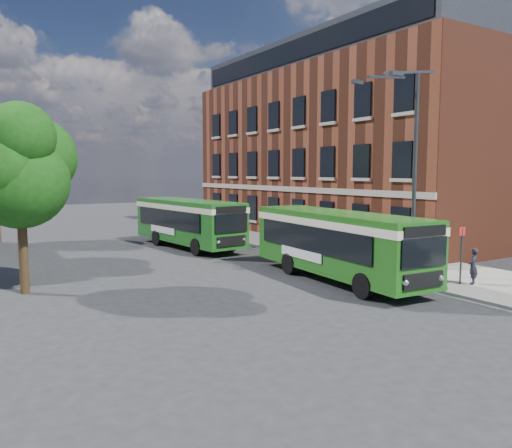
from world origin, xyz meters
TOP-DOWN VIEW (x-y plane):
  - ground at (0.00, 0.00)m, footprint 120.00×120.00m
  - pavement at (7.00, 8.00)m, footprint 6.00×48.00m
  - kerb_line at (3.95, 8.00)m, footprint 0.12×48.00m
  - brick_office at (14.00, 12.00)m, footprint 12.10×26.00m
  - street_lamp at (4.84, -2.00)m, footprint 2.96×2.38m
  - bus_stop_sign at (5.60, -4.20)m, footprint 0.35×0.08m
  - bus_front at (2.23, -0.43)m, footprint 3.19×10.15m
  - bus_rear at (0.60, 11.93)m, footprint 3.46×10.02m
  - pedestrian_a at (6.03, -4.48)m, footprint 0.66×0.59m
  - pedestrian_b at (7.42, -1.09)m, footprint 0.94×0.75m
  - tree_left at (-9.79, 4.18)m, footprint 4.37×4.15m

SIDE VIEW (x-z plane):
  - ground at x=0.00m, z-range 0.00..0.00m
  - kerb_line at x=3.95m, z-range 0.00..0.01m
  - pavement at x=7.00m, z-range 0.00..0.15m
  - pedestrian_a at x=6.03m, z-range 0.15..1.66m
  - pedestrian_b at x=7.42m, z-range 0.15..2.01m
  - bus_stop_sign at x=5.60m, z-range 0.25..2.77m
  - bus_rear at x=0.60m, z-range 0.32..3.34m
  - bus_front at x=2.23m, z-range 0.32..3.34m
  - street_lamp at x=4.84m, z-range 0.29..9.29m
  - tree_left at x=-9.79m, z-range 1.31..8.68m
  - brick_office at x=14.00m, z-range -0.13..14.07m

